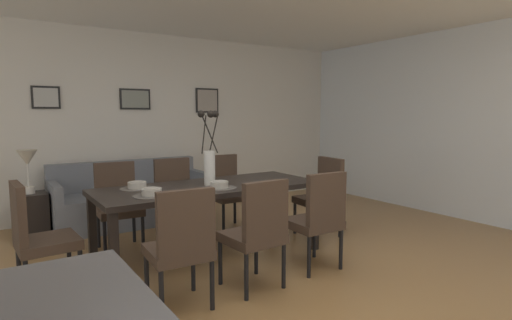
{
  "coord_description": "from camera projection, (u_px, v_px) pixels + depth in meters",
  "views": [
    {
      "loc": [
        -1.8,
        -2.69,
        1.45
      ],
      "look_at": [
        0.62,
        0.96,
        0.95
      ],
      "focal_mm": 28.67,
      "sensor_mm": 36.0,
      "label": 1
    }
  ],
  "objects": [
    {
      "name": "ground_plane",
      "position": [
        257.0,
        289.0,
        3.38
      ],
      "size": [
        9.0,
        9.0,
        0.0
      ],
      "primitive_type": "plane",
      "color": "olive"
    },
    {
      "name": "back_wall_panel",
      "position": [
        133.0,
        124.0,
        5.92
      ],
      "size": [
        9.0,
        0.1,
        2.6
      ],
      "primitive_type": "cube",
      "color": "silver",
      "rests_on": "ground"
    },
    {
      "name": "side_window_wall",
      "position": [
        463.0,
        124.0,
        5.57
      ],
      "size": [
        0.1,
        6.3,
        2.6
      ],
      "primitive_type": "cube",
      "color": "white",
      "rests_on": "ground"
    },
    {
      "name": "dining_table",
      "position": [
        210.0,
        192.0,
        4.05
      ],
      "size": [
        2.2,
        0.89,
        0.74
      ],
      "color": "black",
      "rests_on": "ground"
    },
    {
      "name": "dining_chair_near_left",
      "position": [
        181.0,
        243.0,
        2.97
      ],
      "size": [
        0.47,
        0.47,
        0.92
      ],
      "color": "#3D2D23",
      "rests_on": "ground"
    },
    {
      "name": "dining_chair_near_right",
      "position": [
        118.0,
        201.0,
        4.37
      ],
      "size": [
        0.47,
        0.47,
        0.92
      ],
      "color": "#3D2D23",
      "rests_on": "ground"
    },
    {
      "name": "dining_chair_far_left",
      "position": [
        257.0,
        229.0,
        3.32
      ],
      "size": [
        0.46,
        0.46,
        0.92
      ],
      "color": "#3D2D23",
      "rests_on": "ground"
    },
    {
      "name": "dining_chair_far_right",
      "position": [
        176.0,
        194.0,
        4.74
      ],
      "size": [
        0.46,
        0.46,
        0.92
      ],
      "color": "#3D2D23",
      "rests_on": "ground"
    },
    {
      "name": "dining_chair_mid_left",
      "position": [
        318.0,
        216.0,
        3.75
      ],
      "size": [
        0.45,
        0.45,
        0.92
      ],
      "color": "#3D2D23",
      "rests_on": "ground"
    },
    {
      "name": "dining_chair_mid_right",
      "position": [
        226.0,
        188.0,
        5.15
      ],
      "size": [
        0.44,
        0.44,
        0.92
      ],
      "color": "#3D2D23",
      "rests_on": "ground"
    },
    {
      "name": "dining_chair_head_west",
      "position": [
        36.0,
        234.0,
        3.19
      ],
      "size": [
        0.47,
        0.47,
        0.92
      ],
      "color": "#3D2D23",
      "rests_on": "ground"
    },
    {
      "name": "dining_chair_head_east",
      "position": [
        323.0,
        192.0,
        4.86
      ],
      "size": [
        0.47,
        0.47,
        0.92
      ],
      "color": "#3D2D23",
      "rests_on": "ground"
    },
    {
      "name": "centerpiece_vase",
      "position": [
        209.0,
        157.0,
        4.01
      ],
      "size": [
        0.21,
        0.23,
        0.73
      ],
      "color": "silver",
      "rests_on": "dining_table"
    },
    {
      "name": "placemat_near_left",
      "position": [
        152.0,
        196.0,
        3.51
      ],
      "size": [
        0.32,
        0.32,
        0.01
      ],
      "primitive_type": "cylinder",
      "color": "#4C4742",
      "rests_on": "dining_table"
    },
    {
      "name": "bowl_near_left",
      "position": [
        152.0,
        191.0,
        3.5
      ],
      "size": [
        0.17,
        0.17,
        0.07
      ],
      "color": "#B2ADA3",
      "rests_on": "dining_table"
    },
    {
      "name": "placemat_near_right",
      "position": [
        137.0,
        188.0,
        3.84
      ],
      "size": [
        0.32,
        0.32,
        0.01
      ],
      "primitive_type": "cylinder",
      "color": "#4C4742",
      "rests_on": "dining_table"
    },
    {
      "name": "bowl_near_right",
      "position": [
        137.0,
        185.0,
        3.84
      ],
      "size": [
        0.17,
        0.17,
        0.07
      ],
      "color": "#B2ADA3",
      "rests_on": "dining_table"
    },
    {
      "name": "placemat_far_left",
      "position": [
        219.0,
        188.0,
        3.87
      ],
      "size": [
        0.32,
        0.32,
        0.01
      ],
      "primitive_type": "cylinder",
      "color": "#4C4742",
      "rests_on": "dining_table"
    },
    {
      "name": "bowl_far_left",
      "position": [
        219.0,
        184.0,
        3.87
      ],
      "size": [
        0.17,
        0.17,
        0.07
      ],
      "color": "#B2ADA3",
      "rests_on": "dining_table"
    },
    {
      "name": "sofa",
      "position": [
        132.0,
        201.0,
        5.47
      ],
      "size": [
        1.99,
        0.84,
        0.8
      ],
      "color": "slate",
      "rests_on": "ground"
    },
    {
      "name": "side_table",
      "position": [
        31.0,
        215.0,
        4.77
      ],
      "size": [
        0.36,
        0.36,
        0.52
      ],
      "primitive_type": "cube",
      "color": "black",
      "rests_on": "ground"
    },
    {
      "name": "table_lamp",
      "position": [
        27.0,
        162.0,
        4.7
      ],
      "size": [
        0.22,
        0.22,
        0.51
      ],
      "color": "beige",
      "rests_on": "side_table"
    },
    {
      "name": "framed_picture_left",
      "position": [
        46.0,
        97.0,
        5.21
      ],
      "size": [
        0.33,
        0.03,
        0.29
      ],
      "color": "black"
    },
    {
      "name": "framed_picture_center",
      "position": [
        135.0,
        99.0,
        5.84
      ],
      "size": [
        0.43,
        0.03,
        0.29
      ],
      "color": "black"
    },
    {
      "name": "framed_picture_right",
      "position": [
        207.0,
        101.0,
        6.47
      ],
      "size": [
        0.39,
        0.03,
        0.38
      ],
      "color": "black"
    }
  ]
}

